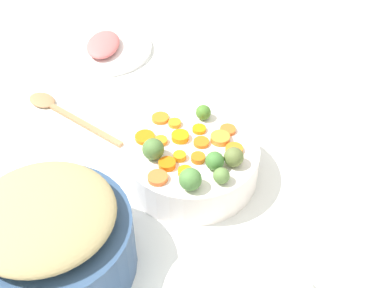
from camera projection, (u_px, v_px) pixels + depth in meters
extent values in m
cube|color=white|center=(190.00, 193.00, 1.02)|extent=(2.40, 2.40, 0.02)
cylinder|color=white|center=(192.00, 162.00, 1.02)|extent=(0.26, 0.26, 0.08)
cylinder|color=#324E74|center=(52.00, 246.00, 0.85)|extent=(0.27, 0.27, 0.11)
ellipsoid|color=tan|center=(42.00, 215.00, 0.80)|extent=(0.23, 0.23, 0.05)
cylinder|color=orange|center=(145.00, 137.00, 1.01)|extent=(0.04, 0.04, 0.01)
cylinder|color=orange|center=(180.00, 156.00, 0.97)|extent=(0.03, 0.03, 0.01)
cylinder|color=orange|center=(220.00, 138.00, 1.00)|extent=(0.05, 0.05, 0.01)
cylinder|color=orange|center=(179.00, 137.00, 1.01)|extent=(0.05, 0.05, 0.01)
cylinder|color=orange|center=(167.00, 165.00, 0.95)|extent=(0.04, 0.04, 0.01)
cylinder|color=orange|center=(185.00, 172.00, 0.94)|extent=(0.04, 0.04, 0.01)
cylinder|color=orange|center=(199.00, 129.00, 1.03)|extent=(0.04, 0.04, 0.01)
cylinder|color=orange|center=(234.00, 149.00, 0.98)|extent=(0.05, 0.05, 0.01)
cylinder|color=orange|center=(174.00, 123.00, 1.04)|extent=(0.03, 0.03, 0.01)
cylinder|color=orange|center=(158.00, 178.00, 0.93)|extent=(0.05, 0.05, 0.01)
cylinder|color=orange|center=(228.00, 130.00, 1.02)|extent=(0.04, 0.04, 0.01)
cylinder|color=orange|center=(198.00, 158.00, 0.96)|extent=(0.03, 0.03, 0.01)
cylinder|color=orange|center=(161.00, 141.00, 1.00)|extent=(0.03, 0.03, 0.01)
cylinder|color=orange|center=(201.00, 142.00, 1.00)|extent=(0.04, 0.04, 0.01)
cylinder|color=orange|center=(160.00, 118.00, 1.05)|extent=(0.05, 0.05, 0.01)
sphere|color=#4E7538|center=(153.00, 149.00, 0.96)|extent=(0.04, 0.04, 0.04)
sphere|color=#427B35|center=(215.00, 161.00, 0.94)|extent=(0.03, 0.03, 0.03)
sphere|color=#4E833D|center=(190.00, 179.00, 0.90)|extent=(0.04, 0.04, 0.04)
sphere|color=#606F37|center=(234.00, 157.00, 0.95)|extent=(0.04, 0.04, 0.04)
sphere|color=#5C813E|center=(221.00, 176.00, 0.92)|extent=(0.03, 0.03, 0.03)
sphere|color=#487B2A|center=(203.00, 112.00, 1.05)|extent=(0.03, 0.03, 0.03)
cube|color=#AB7C52|center=(83.00, 124.00, 1.15)|extent=(0.15, 0.19, 0.01)
ellipsoid|color=#AB7C52|center=(42.00, 100.00, 1.21)|extent=(0.08, 0.08, 0.01)
cylinder|color=white|center=(105.00, 49.00, 1.37)|extent=(0.24, 0.24, 0.01)
ellipsoid|color=#D36665|center=(103.00, 44.00, 1.35)|extent=(0.12, 0.15, 0.03)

